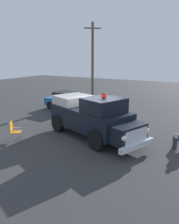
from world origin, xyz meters
name	(u,v)px	position (x,y,z in m)	size (l,w,h in m)	color
ground_plane	(95,138)	(0.00, 0.00, 0.00)	(60.00, 60.00, 0.00)	#333335
vintage_fire_truck	(92,116)	(0.12, 0.22, 1.20)	(4.25, 6.33, 2.59)	black
classic_hot_rod	(70,101)	(4.89, 4.90, 0.75)	(2.21, 4.49, 1.46)	black
lawn_chair_by_car	(14,130)	(-2.38, 3.64, 0.59)	(0.68, 0.68, 1.02)	#B7BABF
utility_pole	(93,60)	(10.40, 5.76, 3.98)	(1.15, 1.41, 7.66)	brown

